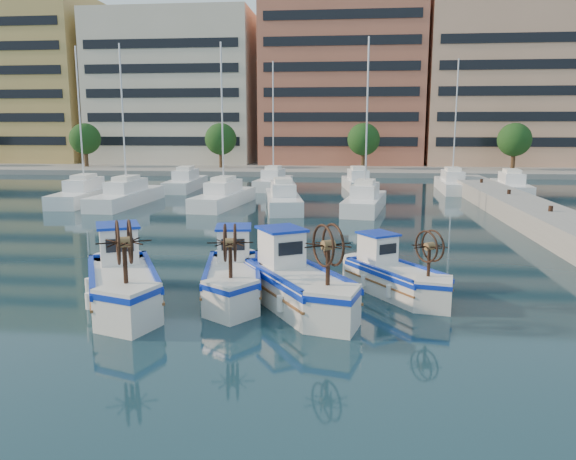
# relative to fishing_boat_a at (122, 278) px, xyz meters

# --- Properties ---
(ground) EXTENTS (300.00, 300.00, 0.00)m
(ground) POSITION_rel_fishing_boat_a_xyz_m (5.13, 0.37, -0.86)
(ground) COLOR #193743
(ground) RESTS_ON ground
(waterfront) EXTENTS (180.00, 40.00, 25.60)m
(waterfront) POSITION_rel_fishing_boat_a_xyz_m (14.36, 65.41, 10.24)
(waterfront) COLOR gray
(waterfront) RESTS_ON ground
(yacht_marina) EXTENTS (36.74, 21.39, 11.50)m
(yacht_marina) POSITION_rel_fishing_boat_a_xyz_m (2.23, 28.08, -0.33)
(yacht_marina) COLOR white
(yacht_marina) RESTS_ON ground
(fishing_boat_a) EXTENTS (3.89, 5.15, 3.10)m
(fishing_boat_a) POSITION_rel_fishing_boat_a_xyz_m (0.00, 0.00, 0.00)
(fishing_boat_a) COLOR silver
(fishing_boat_a) RESTS_ON ground
(fishing_boat_b) EXTENTS (2.53, 4.64, 2.82)m
(fishing_boat_b) POSITION_rel_fishing_boat_a_xyz_m (3.38, 1.30, -0.08)
(fishing_boat_b) COLOR silver
(fishing_boat_b) RESTS_ON ground
(fishing_boat_c) EXTENTS (4.05, 4.94, 3.00)m
(fishing_boat_c) POSITION_rel_fishing_boat_a_xyz_m (5.61, 0.40, -0.03)
(fishing_boat_c) COLOR silver
(fishing_boat_c) RESTS_ON ground
(fishing_boat_d) EXTENTS (3.50, 4.09, 2.51)m
(fishing_boat_d) POSITION_rel_fishing_boat_a_xyz_m (8.83, 2.11, -0.16)
(fishing_boat_d) COLOR silver
(fishing_boat_d) RESTS_ON ground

